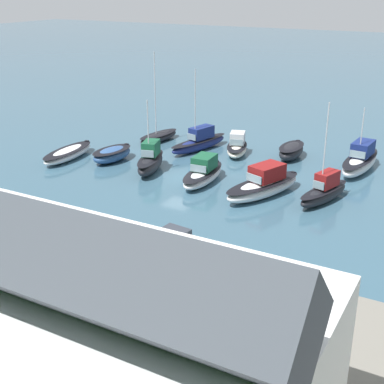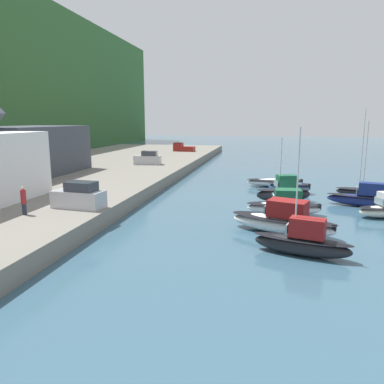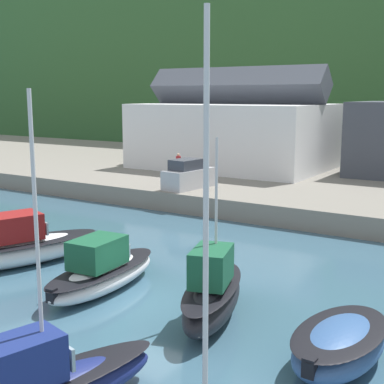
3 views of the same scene
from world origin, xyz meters
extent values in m
plane|color=#385B70|center=(0.00, 0.00, 0.00)|extent=(320.00, 320.00, 0.00)
cube|color=white|center=(-11.58, 28.81, 4.33)|extent=(17.05, 12.49, 5.94)
cube|color=#474C56|center=(-11.58, 28.81, 9.00)|extent=(17.40, 3.41, 3.41)
ellipsoid|color=black|center=(-12.85, -0.57, 0.62)|extent=(3.01, 6.16, 1.24)
ellipsoid|color=black|center=(-12.85, -0.57, 1.05)|extent=(3.10, 6.29, 0.12)
cube|color=maroon|center=(-12.93, -0.86, 1.84)|extent=(1.60, 2.31, 1.21)
cube|color=#8CA5B2|center=(-12.60, 0.29, 1.66)|extent=(0.95, 0.36, 0.60)
cylinder|color=silver|center=(-12.73, -0.14, 4.61)|extent=(0.10, 0.10, 6.75)
ellipsoid|color=white|center=(-8.19, 0.47, 0.66)|extent=(4.87, 8.19, 1.32)
ellipsoid|color=black|center=(-8.19, 0.47, 1.13)|extent=(5.01, 8.37, 0.12)
cube|color=maroon|center=(-8.33, 0.10, 1.94)|extent=(2.57, 3.18, 1.23)
cube|color=#8CA5B2|center=(-7.81, 1.54, 1.76)|extent=(1.50, 0.63, 0.62)
cube|color=black|center=(-9.48, -3.04, 0.93)|extent=(0.43, 0.39, 0.56)
ellipsoid|color=white|center=(-2.51, 0.10, 0.57)|extent=(2.57, 6.61, 1.14)
ellipsoid|color=black|center=(-2.51, 0.10, 0.97)|extent=(2.66, 6.74, 0.12)
cube|color=#195638|center=(-2.49, -0.23, 1.74)|extent=(1.74, 2.37, 1.19)
cube|color=#8CA5B2|center=(-2.58, 1.05, 1.56)|extent=(1.43, 0.20, 0.59)
cube|color=black|center=(-2.30, -2.97, 0.80)|extent=(0.38, 0.30, 0.56)
ellipsoid|color=black|center=(2.96, -0.09, 0.76)|extent=(3.29, 5.94, 1.52)
ellipsoid|color=black|center=(2.96, -0.09, 1.30)|extent=(3.39, 6.07, 0.12)
cube|color=#195638|center=(3.05, -0.36, 2.17)|extent=(1.79, 2.28, 1.28)
cube|color=#8CA5B2|center=(2.71, 0.74, 1.97)|extent=(1.11, 0.43, 0.64)
cylinder|color=silver|center=(2.84, 0.32, 4.10)|extent=(0.10, 0.10, 5.15)
ellipsoid|color=#33568E|center=(7.91, -0.91, 0.66)|extent=(2.64, 4.83, 1.31)
ellipsoid|color=black|center=(7.91, -0.91, 1.12)|extent=(2.74, 4.93, 0.12)
cube|color=black|center=(7.76, -3.13, 0.92)|extent=(0.38, 0.30, 0.56)
ellipsoid|color=white|center=(12.10, 0.62, 0.51)|extent=(2.84, 7.13, 1.02)
ellipsoid|color=black|center=(12.10, 0.62, 0.87)|extent=(2.94, 7.28, 0.12)
cube|color=black|center=(12.41, -2.67, 0.72)|extent=(0.38, 0.31, 0.56)
ellipsoid|color=silver|center=(-13.63, -9.50, 0.72)|extent=(2.64, 7.85, 1.43)
ellipsoid|color=black|center=(-13.63, -9.50, 1.22)|extent=(2.73, 8.01, 0.12)
cube|color=navy|center=(-13.66, -9.89, 2.06)|extent=(1.74, 2.81, 1.26)
cube|color=#8CA5B2|center=(-13.54, -8.39, 1.87)|extent=(1.39, 0.20, 0.63)
cylinder|color=silver|center=(-13.58, -8.92, 3.69)|extent=(0.10, 0.10, 4.52)
ellipsoid|color=black|center=(-6.90, -10.08, 0.72)|extent=(2.13, 4.69, 1.45)
ellipsoid|color=black|center=(-6.90, -10.08, 1.23)|extent=(2.21, 4.78, 0.12)
cube|color=black|center=(-6.83, -12.28, 1.01)|extent=(0.37, 0.29, 0.56)
ellipsoid|color=white|center=(-1.74, -8.65, 0.53)|extent=(3.31, 5.28, 1.06)
ellipsoid|color=black|center=(-1.74, -8.65, 0.90)|extent=(3.41, 5.40, 0.12)
cube|color=silver|center=(-1.67, -8.88, 1.65)|extent=(1.86, 2.08, 1.17)
cube|color=#8CA5B2|center=(-1.99, -7.92, 1.47)|extent=(1.22, 0.49, 0.58)
cube|color=black|center=(-1.01, -10.88, 0.75)|extent=(0.43, 0.38, 0.56)
ellipsoid|color=navy|center=(2.31, -8.16, 0.59)|extent=(3.49, 7.84, 1.19)
ellipsoid|color=black|center=(2.31, -8.16, 1.01)|extent=(3.59, 8.01, 0.12)
cube|color=navy|center=(2.21, -8.53, 1.79)|extent=(1.85, 2.91, 1.20)
cube|color=#8CA5B2|center=(2.58, -7.09, 1.61)|extent=(1.09, 0.37, 0.60)
cylinder|color=silver|center=(2.45, -7.60, 4.74)|extent=(0.10, 0.10, 7.10)
ellipsoid|color=black|center=(7.65, -8.90, 0.47)|extent=(2.44, 5.80, 0.95)
ellipsoid|color=black|center=(7.65, -8.90, 0.81)|extent=(2.53, 5.92, 0.12)
cylinder|color=silver|center=(7.70, -8.48, 5.26)|extent=(0.10, 0.10, 8.62)
cube|color=#B7B7BC|center=(-8.89, 16.60, 2.06)|extent=(2.26, 4.38, 1.40)
cube|color=#333842|center=(-8.93, 16.28, 3.14)|extent=(1.78, 2.47, 0.76)
cylinder|color=#232838|center=(-11.78, 19.52, 1.79)|extent=(0.32, 0.32, 0.85)
cylinder|color=maroon|center=(-11.78, 19.52, 2.74)|extent=(0.40, 0.40, 1.05)
sphere|color=tan|center=(-11.78, 19.52, 3.38)|extent=(0.24, 0.24, 0.24)
camera|label=1|loc=(-22.59, 38.33, 16.11)|focal=50.00mm
camera|label=2|loc=(-36.13, 1.79, 8.41)|focal=35.00mm
camera|label=3|loc=(12.24, -16.03, 8.15)|focal=50.00mm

